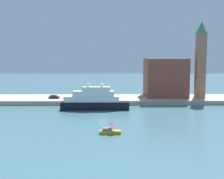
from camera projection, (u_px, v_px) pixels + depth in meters
name	position (u px, v px, depth m)	size (l,w,h in m)	color
ground	(102.00, 114.00, 89.75)	(400.00, 400.00, 0.00)	#3D6670
quay_dock	(104.00, 99.00, 114.88)	(110.00, 18.78, 1.58)	#ADA38E
large_yacht	(94.00, 100.00, 97.19)	(22.21, 3.71, 10.46)	black
small_motorboat	(110.00, 130.00, 67.35)	(4.77, 1.67, 2.73)	#B7991E
harbor_building	(165.00, 77.00, 117.13)	(15.69, 14.41, 14.87)	brown
bell_tower	(201.00, 57.00, 112.33)	(4.41, 4.41, 28.53)	#9E664C
parked_car	(54.00, 97.00, 111.61)	(3.84, 1.80, 1.29)	black
person_figure	(67.00, 98.00, 107.96)	(0.36, 0.36, 1.78)	#334C8C
mooring_bollard	(103.00, 99.00, 106.99)	(0.52, 0.52, 0.64)	black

